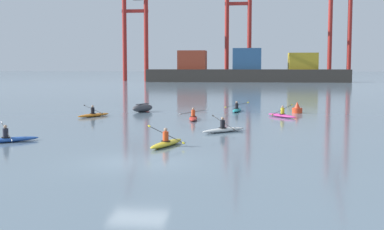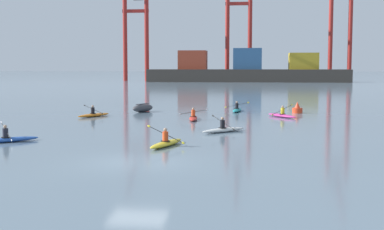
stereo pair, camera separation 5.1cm
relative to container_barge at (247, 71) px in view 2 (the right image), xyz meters
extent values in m
plane|color=slate|center=(-3.50, -116.27, -2.89)|extent=(800.00, 800.00, 0.00)
cube|color=#38332D|center=(0.20, 0.00, -1.25)|extent=(52.23, 8.05, 3.27)
cube|color=#993823|center=(-14.16, 0.00, 2.85)|extent=(7.31, 5.63, 4.92)
cube|color=#2D5684|center=(0.20, 0.00, 3.12)|extent=(7.31, 5.63, 5.47)
cube|color=#B29323|center=(14.56, 0.00, 2.51)|extent=(7.31, 5.63, 4.25)
cylinder|color=maroon|center=(-33.94, 6.41, 8.49)|extent=(1.20, 1.20, 22.75)
cylinder|color=maroon|center=(-27.81, 6.41, 8.49)|extent=(1.20, 1.20, 22.75)
cube|color=maroon|center=(-30.87, 6.41, 16.45)|extent=(7.33, 0.90, 0.90)
cylinder|color=maroon|center=(-5.61, 11.23, 9.80)|extent=(1.20, 1.20, 25.37)
cylinder|color=maroon|center=(0.72, 11.23, 9.80)|extent=(1.20, 1.20, 25.37)
cube|color=maroon|center=(-2.45, 11.23, 18.67)|extent=(7.54, 0.90, 0.90)
cylinder|color=maroon|center=(23.02, 12.26, 11.04)|extent=(1.20, 1.20, 27.85)
cylinder|color=maroon|center=(28.32, 12.26, 11.04)|extent=(1.20, 1.20, 27.85)
ellipsoid|color=#38383D|center=(-8.37, -91.98, -2.54)|extent=(2.11, 2.82, 0.70)
cube|color=#38383D|center=(-8.37, -91.98, -2.16)|extent=(0.89, 1.79, 0.06)
cylinder|color=red|center=(5.38, -91.49, -2.66)|extent=(0.90, 0.90, 0.45)
cone|color=red|center=(5.38, -91.49, -2.16)|extent=(0.50, 0.49, 0.55)
ellipsoid|color=orange|center=(-11.43, -96.79, -2.76)|extent=(2.18, 3.26, 0.26)
torus|color=black|center=(-11.48, -96.88, -2.62)|extent=(0.67, 0.67, 0.05)
cylinder|color=black|center=(-11.48, -96.88, -2.38)|extent=(0.30, 0.30, 0.50)
sphere|color=tan|center=(-11.48, -96.88, -2.03)|extent=(0.19, 0.19, 0.19)
cylinder|color=black|center=(-11.46, -96.84, -2.28)|extent=(1.79, 1.02, 0.59)
ellipsoid|color=black|center=(-12.34, -96.34, -2.00)|extent=(0.20, 0.13, 0.15)
ellipsoid|color=black|center=(-10.57, -97.33, -2.55)|extent=(0.20, 0.13, 0.15)
ellipsoid|color=yellow|center=(-2.99, -111.71, -2.76)|extent=(1.57, 3.43, 0.26)
torus|color=black|center=(-3.02, -111.81, -2.62)|extent=(0.61, 0.61, 0.05)
cylinder|color=#DB471E|center=(-3.02, -111.81, -2.38)|extent=(0.30, 0.30, 0.50)
sphere|color=tan|center=(-3.02, -111.81, -2.03)|extent=(0.19, 0.19, 0.19)
cylinder|color=black|center=(-3.01, -111.76, -2.28)|extent=(1.89, 0.61, 0.80)
ellipsoid|color=yellow|center=(-3.94, -111.48, -1.89)|extent=(0.21, 0.10, 0.17)
ellipsoid|color=yellow|center=(-2.07, -112.05, -2.66)|extent=(0.21, 0.10, 0.17)
ellipsoid|color=silver|center=(-0.35, -105.62, -2.76)|extent=(2.85, 2.80, 0.26)
torus|color=black|center=(-0.43, -105.69, -2.62)|extent=(0.69, 0.69, 0.05)
cylinder|color=black|center=(-0.43, -105.69, -2.38)|extent=(0.30, 0.30, 0.50)
sphere|color=tan|center=(-0.43, -105.69, -2.03)|extent=(0.19, 0.19, 0.19)
cylinder|color=black|center=(-0.39, -105.65, -2.28)|extent=(1.41, 1.45, 0.73)
ellipsoid|color=black|center=(-1.08, -104.94, -1.93)|extent=(0.17, 0.18, 0.16)
ellipsoid|color=black|center=(0.30, -106.36, -2.63)|extent=(0.17, 0.18, 0.16)
ellipsoid|color=#2856B2|center=(-11.77, -111.33, -2.76)|extent=(2.96, 2.68, 0.26)
torus|color=black|center=(-11.85, -111.39, -2.62)|extent=(0.69, 0.69, 0.05)
cylinder|color=#23232D|center=(-11.85, -111.39, -2.38)|extent=(0.30, 0.30, 0.50)
sphere|color=tan|center=(-11.85, -111.39, -2.03)|extent=(0.19, 0.19, 0.19)
cylinder|color=black|center=(-11.81, -111.36, -2.28)|extent=(1.31, 1.51, 0.81)
ellipsoid|color=silver|center=(-12.45, -110.62, -1.89)|extent=(0.17, 0.18, 0.17)
ellipsoid|color=silver|center=(-11.17, -112.10, -2.66)|extent=(0.17, 0.18, 0.17)
ellipsoid|color=red|center=(-3.07, -98.41, -2.76)|extent=(0.87, 3.44, 0.26)
torus|color=black|center=(-3.06, -98.51, -2.62)|extent=(0.53, 0.53, 0.05)
cylinder|color=#DB471E|center=(-3.06, -98.51, -2.38)|extent=(0.30, 0.30, 0.50)
sphere|color=tan|center=(-3.06, -98.51, -2.03)|extent=(0.19, 0.19, 0.19)
cylinder|color=black|center=(-3.06, -98.46, -2.28)|extent=(2.07, 0.20, 0.39)
ellipsoid|color=silver|center=(-4.10, -98.54, -2.45)|extent=(0.20, 0.06, 0.14)
ellipsoid|color=silver|center=(-2.03, -98.37, -2.10)|extent=(0.20, 0.06, 0.14)
ellipsoid|color=#C13384|center=(3.81, -95.49, -2.76)|extent=(2.46, 3.12, 0.26)
torus|color=black|center=(3.86, -95.57, -2.62)|extent=(0.68, 0.68, 0.05)
cylinder|color=gold|center=(3.86, -95.57, -2.38)|extent=(0.30, 0.30, 0.50)
sphere|color=tan|center=(3.86, -95.57, -2.03)|extent=(0.19, 0.19, 0.19)
cylinder|color=black|center=(3.84, -95.53, -2.28)|extent=(1.64, 1.18, 0.76)
ellipsoid|color=yellow|center=(3.03, -96.10, -2.64)|extent=(0.19, 0.15, 0.17)
ellipsoid|color=yellow|center=(4.64, -94.96, -1.91)|extent=(0.19, 0.15, 0.17)
ellipsoid|color=teal|center=(0.05, -90.61, -2.76)|extent=(0.99, 3.45, 0.26)
torus|color=black|center=(0.04, -90.71, -2.62)|extent=(0.54, 0.54, 0.05)
cylinder|color=black|center=(0.04, -90.71, -2.38)|extent=(0.30, 0.30, 0.50)
sphere|color=tan|center=(0.04, -90.71, -2.03)|extent=(0.19, 0.19, 0.19)
cylinder|color=black|center=(0.05, -90.66, -2.28)|extent=(2.05, 0.27, 0.49)
ellipsoid|color=yellow|center=(-0.97, -90.54, -2.50)|extent=(0.20, 0.06, 0.15)
ellipsoid|color=yellow|center=(1.07, -90.78, -2.05)|extent=(0.20, 0.06, 0.15)
camera|label=1|loc=(1.31, -138.17, 1.22)|focal=49.05mm
camera|label=2|loc=(1.36, -138.16, 1.22)|focal=49.05mm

